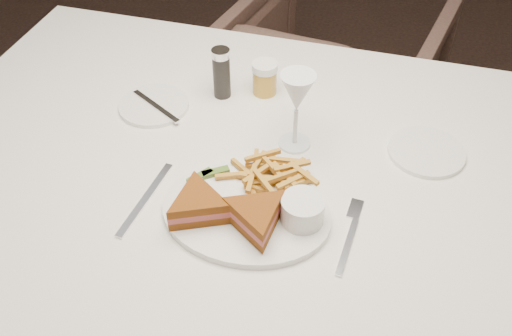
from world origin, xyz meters
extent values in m
plane|color=black|center=(0.00, 0.00, 0.00)|extent=(5.00, 5.00, 0.00)
cube|color=silver|center=(0.40, -0.32, 0.38)|extent=(1.56, 1.07, 0.75)
imported|color=#4C362E|center=(0.37, 0.61, 0.36)|extent=(0.78, 0.75, 0.71)
ellipsoid|color=white|center=(0.40, -0.45, 0.76)|extent=(0.33, 0.26, 0.01)
cube|color=silver|center=(0.21, -0.47, 0.75)|extent=(0.02, 0.21, 0.00)
cylinder|color=white|center=(0.09, -0.20, 0.76)|extent=(0.16, 0.16, 0.01)
cylinder|color=white|center=(0.71, -0.17, 0.76)|extent=(0.16, 0.16, 0.01)
cylinder|color=black|center=(0.23, -0.11, 0.81)|extent=(0.04, 0.04, 0.12)
cylinder|color=#B4872B|center=(0.32, -0.06, 0.79)|extent=(0.06, 0.06, 0.08)
cube|color=#486924|center=(0.32, -0.38, 0.77)|extent=(0.05, 0.05, 0.01)
cube|color=#486924|center=(0.29, -0.40, 0.77)|extent=(0.04, 0.05, 0.01)
cylinder|color=white|center=(0.51, -0.44, 0.79)|extent=(0.08, 0.08, 0.05)
camera|label=1|loc=(0.64, -1.12, 1.55)|focal=40.00mm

